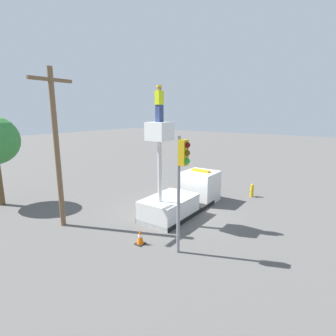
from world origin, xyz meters
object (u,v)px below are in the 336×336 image
at_px(traffic_light_pole, 182,172).
at_px(utility_pole, 56,144).
at_px(fire_hydrant, 252,190).
at_px(bucket_truck, 184,195).
at_px(traffic_cone_rear, 140,237).
at_px(worker, 159,104).

xyz_separation_m(traffic_light_pole, utility_pole, (-1.23, 6.56, 0.78)).
distance_m(traffic_light_pole, fire_hydrant, 9.72).
bearing_deg(traffic_light_pole, fire_hydrant, 0.11).
height_order(bucket_truck, traffic_cone_rear, bucket_truck).
xyz_separation_m(worker, utility_pole, (-3.15, 4.00, -1.94)).
distance_m(traffic_cone_rear, utility_pole, 6.15).
bearing_deg(fire_hydrant, worker, 160.84).
bearing_deg(utility_pole, bucket_truck, -35.75).
distance_m(bucket_truck, traffic_cone_rear, 4.83).
height_order(worker, fire_hydrant, worker).
bearing_deg(worker, traffic_light_pole, -126.99).
bearing_deg(traffic_light_pole, traffic_cone_rear, 102.10).
relative_size(bucket_truck, fire_hydrant, 6.69).
relative_size(worker, utility_pole, 0.22).
relative_size(bucket_truck, traffic_light_pole, 1.26).
height_order(worker, utility_pole, utility_pole).
bearing_deg(worker, fire_hydrant, -19.16).
bearing_deg(traffic_cone_rear, bucket_truck, 7.73).
relative_size(worker, traffic_light_pole, 0.35).
relative_size(bucket_truck, utility_pole, 0.79).
height_order(bucket_truck, traffic_light_pole, bucket_truck).
bearing_deg(worker, bucket_truck, 0.00).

